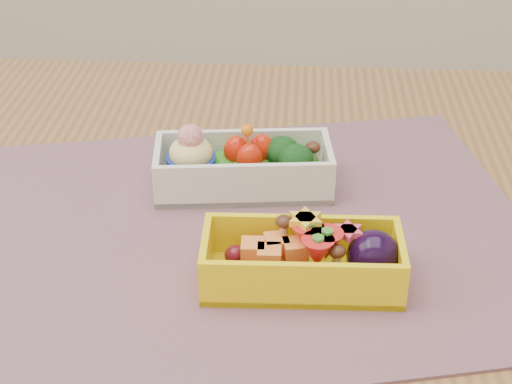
# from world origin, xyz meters

# --- Properties ---
(table) EXTENTS (1.20, 0.80, 0.75)m
(table) POSITION_xyz_m (0.00, 0.00, 0.65)
(table) COLOR brown
(table) RESTS_ON ground
(placemat) EXTENTS (0.56, 0.47, 0.00)m
(placemat) POSITION_xyz_m (0.05, 0.03, 0.75)
(placemat) COLOR #825964
(placemat) RESTS_ON table
(bento_white) EXTENTS (0.17, 0.09, 0.07)m
(bento_white) POSITION_xyz_m (0.04, 0.10, 0.78)
(bento_white) COLOR silver
(bento_white) RESTS_ON placemat
(bento_yellow) EXTENTS (0.16, 0.07, 0.05)m
(bento_yellow) POSITION_xyz_m (0.10, -0.04, 0.77)
(bento_yellow) COLOR yellow
(bento_yellow) RESTS_ON placemat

